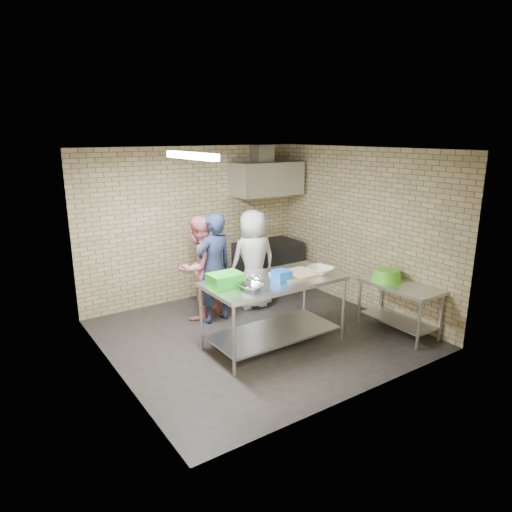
{
  "coord_description": "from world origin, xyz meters",
  "views": [
    {
      "loc": [
        -3.54,
        -5.18,
        2.91
      ],
      "look_at": [
        0.1,
        0.2,
        1.15
      ],
      "focal_mm": 31.93,
      "sensor_mm": 36.0,
      "label": 1
    }
  ],
  "objects": [
    {
      "name": "blue_tub",
      "position": [
        0.05,
        -0.5,
        1.04
      ],
      "size": [
        0.22,
        0.22,
        0.14
      ],
      "primitive_type": "cube",
      "color": "#1755B2",
      "rests_on": "prep_table"
    },
    {
      "name": "right_wall",
      "position": [
        2.1,
        0.0,
        1.35
      ],
      "size": [
        0.06,
        4.0,
        2.7
      ],
      "primitive_type": "cube",
      "color": "tan",
      "rests_on": "ground"
    },
    {
      "name": "man_navy",
      "position": [
        -0.27,
        0.8,
        0.87
      ],
      "size": [
        0.69,
        0.5,
        1.75
      ],
      "primitive_type": "imported",
      "rotation": [
        0.0,
        0.0,
        3.27
      ],
      "color": "#151834",
      "rests_on": "floor"
    },
    {
      "name": "cutting_board",
      "position": [
        0.35,
        -0.42,
        0.99
      ],
      "size": [
        0.59,
        0.45,
        0.03
      ],
      "primitive_type": "cube",
      "color": "tan",
      "rests_on": "prep_table"
    },
    {
      "name": "hood_duct",
      "position": [
        1.35,
        1.85,
        2.55
      ],
      "size": [
        0.35,
        0.3,
        0.3
      ],
      "primitive_type": "cube",
      "color": "#A5A8AD",
      "rests_on": "back_wall"
    },
    {
      "name": "woman_pink",
      "position": [
        -0.4,
        1.07,
        0.84
      ],
      "size": [
        0.98,
        0.87,
        1.67
      ],
      "primitive_type": "imported",
      "rotation": [
        0.0,
        0.0,
        3.48
      ],
      "color": "#D47079",
      "rests_on": "floor"
    },
    {
      "name": "prep_table",
      "position": [
        -0.0,
        -0.4,
        0.48
      ],
      "size": [
        1.94,
        0.97,
        0.97
      ],
      "primitive_type": "cube",
      "color": "silver",
      "rests_on": "floor"
    },
    {
      "name": "green_basin",
      "position": [
        1.78,
        -0.85,
        0.83
      ],
      "size": [
        0.46,
        0.46,
        0.17
      ],
      "primitive_type": null,
      "color": "#59C626",
      "rests_on": "side_counter"
    },
    {
      "name": "mixing_bowl_a",
      "position": [
        -0.5,
        -0.6,
        1.01
      ],
      "size": [
        0.36,
        0.36,
        0.07
      ],
      "primitive_type": "imported",
      "rotation": [
        0.0,
        0.0,
        0.23
      ],
      "color": "#B5B7BC",
      "rests_on": "prep_table"
    },
    {
      "name": "side_counter",
      "position": [
        1.8,
        -1.1,
        0.38
      ],
      "size": [
        0.6,
        1.2,
        0.75
      ],
      "primitive_type": "cube",
      "color": "silver",
      "rests_on": "floor"
    },
    {
      "name": "ceramic_bowl",
      "position": [
        0.7,
        -0.55,
        1.01
      ],
      "size": [
        0.45,
        0.45,
        0.09
      ],
      "primitive_type": "imported",
      "rotation": [
        0.0,
        0.0,
        0.23
      ],
      "color": "beige",
      "rests_on": "prep_table"
    },
    {
      "name": "ceiling",
      "position": [
        0.0,
        0.0,
        2.7
      ],
      "size": [
        4.2,
        4.2,
        0.0
      ],
      "primitive_type": "plane",
      "rotation": [
        3.14,
        0.0,
        0.0
      ],
      "color": "black",
      "rests_on": "ground"
    },
    {
      "name": "front_wall",
      "position": [
        0.0,
        -2.0,
        1.35
      ],
      "size": [
        4.2,
        0.06,
        2.7
      ],
      "primitive_type": "cube",
      "color": "tan",
      "rests_on": "ground"
    },
    {
      "name": "bottle_green",
      "position": [
        1.8,
        1.89,
        2.02
      ],
      "size": [
        0.06,
        0.06,
        0.15
      ],
      "primitive_type": "cylinder",
      "color": "green",
      "rests_on": "wall_shelf"
    },
    {
      "name": "floor",
      "position": [
        0.0,
        0.0,
        0.0
      ],
      "size": [
        4.2,
        4.2,
        0.0
      ],
      "primitive_type": "plane",
      "color": "black",
      "rests_on": "ground"
    },
    {
      "name": "wall_shelf",
      "position": [
        1.65,
        1.89,
        1.92
      ],
      "size": [
        0.8,
        0.2,
        0.04
      ],
      "primitive_type": "cube",
      "color": "#3F2B19",
      "rests_on": "back_wall"
    },
    {
      "name": "bottle_red",
      "position": [
        1.4,
        1.89,
        2.03
      ],
      "size": [
        0.07,
        0.07,
        0.18
      ],
      "primitive_type": "cylinder",
      "color": "#B22619",
      "rests_on": "wall_shelf"
    },
    {
      "name": "mixing_bowl_b",
      "position": [
        -0.3,
        -0.35,
        1.01
      ],
      "size": [
        0.28,
        0.28,
        0.07
      ],
      "primitive_type": "imported",
      "rotation": [
        0.0,
        0.0,
        0.23
      ],
      "color": "silver",
      "rests_on": "prep_table"
    },
    {
      "name": "range_hood",
      "position": [
        1.35,
        1.7,
        2.1
      ],
      "size": [
        1.3,
        0.6,
        0.6
      ],
      "primitive_type": "cube",
      "color": "silver",
      "rests_on": "back_wall"
    },
    {
      "name": "left_wall",
      "position": [
        -2.1,
        0.0,
        1.35
      ],
      "size": [
        0.06,
        4.0,
        2.7
      ],
      "primitive_type": "cube",
      "color": "tan",
      "rests_on": "ground"
    },
    {
      "name": "green_crate",
      "position": [
        -0.7,
        -0.28,
        1.06
      ],
      "size": [
        0.43,
        0.32,
        0.17
      ],
      "primitive_type": "cube",
      "color": "green",
      "rests_on": "prep_table"
    },
    {
      "name": "stove",
      "position": [
        1.35,
        1.65,
        0.45
      ],
      "size": [
        1.2,
        0.7,
        0.9
      ],
      "primitive_type": "cube",
      "color": "black",
      "rests_on": "floor"
    },
    {
      "name": "back_wall",
      "position": [
        0.0,
        2.0,
        1.35
      ],
      "size": [
        4.2,
        0.06,
        2.7
      ],
      "primitive_type": "cube",
      "color": "tan",
      "rests_on": "ground"
    },
    {
      "name": "woman_white",
      "position": [
        0.57,
        0.98,
        0.84
      ],
      "size": [
        0.87,
        0.61,
        1.69
      ],
      "primitive_type": "imported",
      "rotation": [
        0.0,
        0.0,
        3.05
      ],
      "color": "white",
      "rests_on": "floor"
    },
    {
      "name": "fluorescent_fixture",
      "position": [
        -1.0,
        0.0,
        2.64
      ],
      "size": [
        0.1,
        1.25,
        0.08
      ],
      "primitive_type": "cube",
      "color": "white",
      "rests_on": "ceiling"
    }
  ]
}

